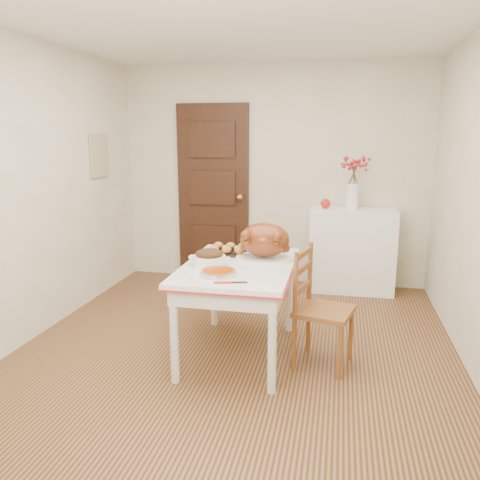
% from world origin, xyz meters
% --- Properties ---
extents(floor, '(3.50, 4.00, 0.00)m').
position_xyz_m(floor, '(0.00, 0.00, 0.00)').
color(floor, '#40230E').
rests_on(floor, ground).
extents(ceiling, '(3.50, 4.00, 0.00)m').
position_xyz_m(ceiling, '(0.00, 0.00, 2.50)').
color(ceiling, white).
rests_on(ceiling, ground).
extents(wall_back, '(3.50, 0.00, 2.50)m').
position_xyz_m(wall_back, '(0.00, 2.00, 1.25)').
color(wall_back, silver).
rests_on(wall_back, ground).
extents(wall_front, '(3.50, 0.00, 2.50)m').
position_xyz_m(wall_front, '(0.00, -2.00, 1.25)').
color(wall_front, silver).
rests_on(wall_front, ground).
extents(wall_left, '(0.00, 4.00, 2.50)m').
position_xyz_m(wall_left, '(-1.75, 0.00, 1.25)').
color(wall_left, silver).
rests_on(wall_left, ground).
extents(door_back, '(0.85, 0.06, 2.06)m').
position_xyz_m(door_back, '(-0.70, 1.97, 1.03)').
color(door_back, '#361B11').
rests_on(door_back, ground).
extents(photo_board, '(0.03, 0.35, 0.45)m').
position_xyz_m(photo_board, '(-1.73, 1.20, 1.50)').
color(photo_board, beige).
rests_on(photo_board, ground).
extents(sideboard, '(0.92, 0.41, 0.92)m').
position_xyz_m(sideboard, '(0.92, 1.78, 0.46)').
color(sideboard, white).
rests_on(sideboard, floor).
extents(kitchen_table, '(0.84, 1.23, 0.74)m').
position_xyz_m(kitchen_table, '(0.03, -0.02, 0.37)').
color(kitchen_table, white).
rests_on(kitchen_table, floor).
extents(chair_oak, '(0.48, 0.48, 0.90)m').
position_xyz_m(chair_oak, '(0.70, -0.07, 0.45)').
color(chair_oak, brown).
rests_on(chair_oak, floor).
extents(berry_vase, '(0.30, 0.30, 0.57)m').
position_xyz_m(berry_vase, '(0.90, 1.78, 1.21)').
color(berry_vase, white).
rests_on(berry_vase, sideboard).
extents(apple, '(0.11, 0.11, 0.11)m').
position_xyz_m(apple, '(0.62, 1.78, 0.97)').
color(apple, red).
rests_on(apple, sideboard).
extents(turkey_platter, '(0.54, 0.48, 0.29)m').
position_xyz_m(turkey_platter, '(0.21, 0.16, 0.88)').
color(turkey_platter, brown).
rests_on(turkey_platter, kitchen_table).
extents(pumpkin_pie, '(0.26, 0.26, 0.05)m').
position_xyz_m(pumpkin_pie, '(-0.05, -0.34, 0.76)').
color(pumpkin_pie, '#973300').
rests_on(pumpkin_pie, kitchen_table).
extents(stuffing_dish, '(0.36, 0.30, 0.12)m').
position_xyz_m(stuffing_dish, '(-0.18, -0.10, 0.80)').
color(stuffing_dish, '#452712').
rests_on(stuffing_dish, kitchen_table).
extents(rolls_tray, '(0.33, 0.28, 0.08)m').
position_xyz_m(rolls_tray, '(-0.12, 0.29, 0.78)').
color(rolls_tray, '#C76E2C').
rests_on(rolls_tray, kitchen_table).
extents(pie_server, '(0.24, 0.12, 0.01)m').
position_xyz_m(pie_server, '(0.08, -0.50, 0.74)').
color(pie_server, silver).
rests_on(pie_server, kitchen_table).
extents(carving_knife, '(0.21, 0.22, 0.01)m').
position_xyz_m(carving_knife, '(-0.15, -0.25, 0.74)').
color(carving_knife, silver).
rests_on(carving_knife, kitchen_table).
extents(drinking_glass, '(0.08, 0.08, 0.11)m').
position_xyz_m(drinking_glass, '(0.10, 0.43, 0.79)').
color(drinking_glass, white).
rests_on(drinking_glass, kitchen_table).
extents(shaker_pair, '(0.08, 0.04, 0.08)m').
position_xyz_m(shaker_pair, '(0.33, 0.48, 0.78)').
color(shaker_pair, white).
rests_on(shaker_pair, kitchen_table).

